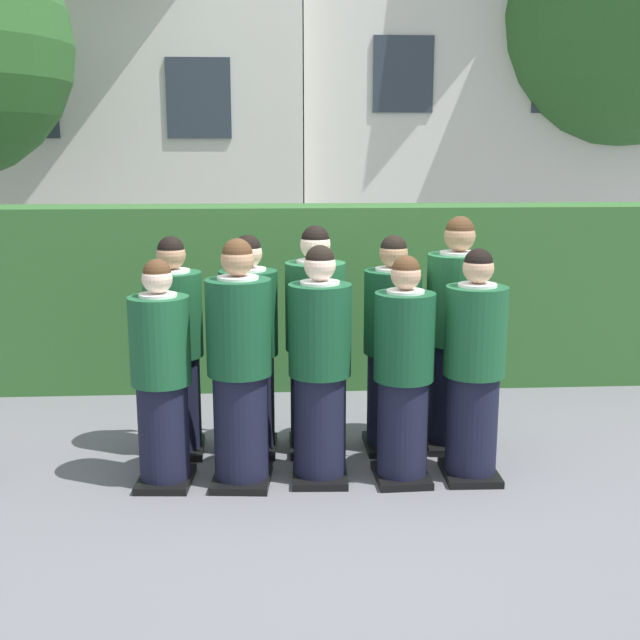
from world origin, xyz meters
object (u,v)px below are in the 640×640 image
at_px(student_front_row_0, 162,380).
at_px(student_rear_row_2, 315,345).
at_px(student_front_row_3, 403,376).
at_px(student_front_row_4, 474,371).
at_px(student_rear_row_1, 249,351).
at_px(student_front_row_2, 320,371).
at_px(student_front_row_1, 240,370).
at_px(student_rear_row_4, 456,339).
at_px(student_rear_row_3, 392,349).
at_px(student_rear_row_0, 175,352).

height_order(student_front_row_0, student_rear_row_2, student_rear_row_2).
distance_m(student_front_row_3, student_rear_row_2, 0.82).
distance_m(student_front_row_4, student_rear_row_1, 1.62).
bearing_deg(student_front_row_2, student_front_row_4, -1.71).
relative_size(student_front_row_1, student_front_row_2, 1.03).
bearing_deg(student_rear_row_1, student_front_row_3, -29.87).
relative_size(student_front_row_1, student_rear_row_4, 0.95).
height_order(student_front_row_1, student_rear_row_4, student_rear_row_4).
relative_size(student_front_row_1, student_front_row_4, 1.05).
height_order(student_front_row_1, student_rear_row_3, student_front_row_1).
height_order(student_front_row_1, student_front_row_3, student_front_row_1).
relative_size(student_rear_row_1, student_rear_row_4, 0.93).
relative_size(student_front_row_0, student_rear_row_3, 0.95).
bearing_deg(student_front_row_0, student_rear_row_1, 45.10).
xyz_separation_m(student_rear_row_1, student_rear_row_3, (1.05, -0.00, -0.00)).
bearing_deg(student_rear_row_2, student_rear_row_0, -179.95).
height_order(student_rear_row_0, student_rear_row_4, student_rear_row_4).
relative_size(student_front_row_4, student_rear_row_4, 0.91).
bearing_deg(student_rear_row_2, student_rear_row_1, -179.46).
xyz_separation_m(student_rear_row_1, student_rear_row_4, (1.53, 0.01, 0.06)).
relative_size(student_front_row_2, student_rear_row_2, 0.95).
xyz_separation_m(student_rear_row_2, student_rear_row_3, (0.56, -0.01, -0.04)).
bearing_deg(student_rear_row_4, student_rear_row_3, -178.69).
relative_size(student_front_row_0, student_rear_row_1, 0.94).
height_order(student_rear_row_1, student_rear_row_2, student_rear_row_2).
bearing_deg(student_rear_row_1, student_rear_row_0, 179.62).
bearing_deg(student_rear_row_2, student_rear_row_3, -0.64).
height_order(student_rear_row_0, student_rear_row_3, same).
distance_m(student_front_row_4, student_rear_row_2, 1.19).
height_order(student_front_row_4, student_rear_row_1, student_rear_row_1).
relative_size(student_front_row_3, student_rear_row_1, 0.95).
distance_m(student_rear_row_0, student_rear_row_4, 2.07).
distance_m(student_front_row_0, student_front_row_2, 1.04).
height_order(student_front_row_0, student_front_row_4, student_front_row_4).
bearing_deg(student_rear_row_1, student_front_row_0, -134.90).
relative_size(student_front_row_0, student_rear_row_0, 0.95).
xyz_separation_m(student_front_row_0, student_rear_row_3, (1.61, 0.56, 0.04)).
bearing_deg(student_front_row_4, student_front_row_3, -178.15).
height_order(student_front_row_2, student_rear_row_1, student_rear_row_1).
distance_m(student_front_row_4, student_rear_row_3, 0.74).
xyz_separation_m(student_rear_row_0, student_rear_row_3, (1.59, -0.01, -0.00)).
xyz_separation_m(student_front_row_1, student_rear_row_3, (1.09, 0.58, -0.02)).
height_order(student_front_row_1, student_rear_row_0, student_front_row_1).
relative_size(student_front_row_2, student_rear_row_1, 0.99).
height_order(student_rear_row_3, student_rear_row_4, student_rear_row_4).
height_order(student_front_row_0, student_rear_row_3, student_rear_row_3).
height_order(student_front_row_2, student_rear_row_2, student_rear_row_2).
bearing_deg(student_rear_row_2, student_rear_row_4, 0.26).
bearing_deg(student_front_row_4, student_rear_row_2, 150.47).
xyz_separation_m(student_front_row_0, student_front_row_1, (0.51, -0.01, 0.06)).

